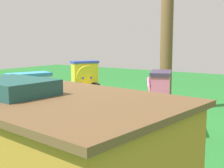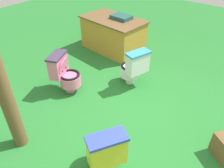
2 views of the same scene
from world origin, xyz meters
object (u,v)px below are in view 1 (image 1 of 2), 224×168
at_px(toilet_white, 34,108).
at_px(wooden_post, 166,48).
at_px(toilet_pink, 151,103).
at_px(toilet_yellow, 87,83).
at_px(vendor_table, 49,163).

bearing_deg(toilet_white, wooden_post, -173.49).
bearing_deg(toilet_pink, toilet_yellow, 38.83).
bearing_deg(toilet_pink, vendor_table, 167.56).
distance_m(toilet_white, wooden_post, 2.27).
distance_m(vendor_table, wooden_post, 3.21).
height_order(toilet_pink, wooden_post, wooden_post).
xyz_separation_m(toilet_white, vendor_table, (-1.19, 0.93, 0.02)).
xyz_separation_m(toilet_pink, vendor_table, (-0.34, 1.84, 0.02)).
height_order(toilet_yellow, toilet_white, same).
bearing_deg(wooden_post, toilet_pink, 107.72).
relative_size(toilet_yellow, toilet_white, 1.00).
bearing_deg(toilet_yellow, wooden_post, 137.69).
relative_size(vendor_table, wooden_post, 0.82).
xyz_separation_m(vendor_table, wooden_post, (0.74, -3.08, 0.55)).
xyz_separation_m(toilet_yellow, toilet_white, (-0.76, 1.77, 0.00)).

